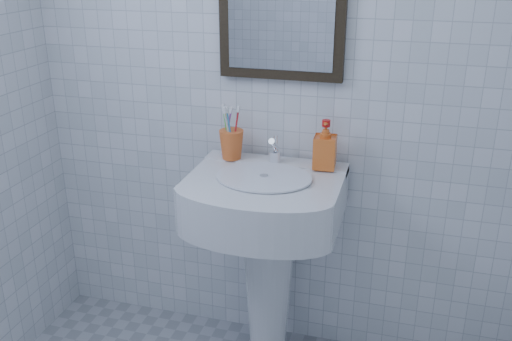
% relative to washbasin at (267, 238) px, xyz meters
% --- Properties ---
extents(wall_back, '(2.20, 0.02, 2.50)m').
position_rel_washbasin_xyz_m(wall_back, '(0.01, 0.21, 0.63)').
color(wall_back, silver).
rests_on(wall_back, ground).
extents(washbasin, '(0.60, 0.44, 0.92)m').
position_rel_washbasin_xyz_m(washbasin, '(0.00, 0.00, 0.00)').
color(washbasin, silver).
rests_on(washbasin, ground).
extents(faucet, '(0.05, 0.11, 0.12)m').
position_rel_washbasin_xyz_m(faucet, '(-0.00, 0.11, 0.34)').
color(faucet, silver).
rests_on(faucet, washbasin).
extents(toothbrush_cup, '(0.12, 0.12, 0.12)m').
position_rel_washbasin_xyz_m(toothbrush_cup, '(-0.19, 0.11, 0.35)').
color(toothbrush_cup, '#DB5D23').
rests_on(toothbrush_cup, washbasin).
extents(soap_dispenser, '(0.09, 0.09, 0.20)m').
position_rel_washbasin_xyz_m(soap_dispenser, '(0.21, 0.11, 0.39)').
color(soap_dispenser, '#E85816').
rests_on(soap_dispenser, washbasin).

